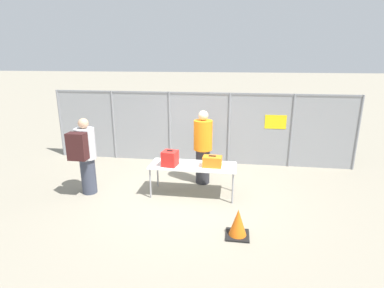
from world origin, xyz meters
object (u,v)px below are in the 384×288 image
at_px(inspection_table, 193,167).
at_px(suitcase_orange, 212,161).
at_px(security_worker_near, 203,146).
at_px(traveler_hooded, 85,154).
at_px(traffic_cone, 238,224).
at_px(suitcase_red, 170,158).
at_px(utility_trailer, 260,141).

distance_m(inspection_table, suitcase_orange, 0.48).
xyz_separation_m(suitcase_orange, security_worker_near, (-0.30, 0.74, 0.12)).
height_order(traveler_hooded, traffic_cone, traveler_hooded).
distance_m(suitcase_orange, security_worker_near, 0.81).
xyz_separation_m(security_worker_near, traffic_cone, (0.89, -2.29, -0.72)).
bearing_deg(suitcase_red, traveler_hooded, -173.38).
relative_size(inspection_table, suitcase_orange, 4.61).
bearing_deg(security_worker_near, inspection_table, 93.18).
bearing_deg(suitcase_orange, suitcase_red, -174.95).
bearing_deg(security_worker_near, suitcase_red, 66.45).
xyz_separation_m(suitcase_orange, utility_trailer, (1.32, 3.53, -0.43)).
xyz_separation_m(inspection_table, utility_trailer, (1.76, 3.51, -0.26)).
height_order(suitcase_red, traveler_hooded, traveler_hooded).
relative_size(inspection_table, suitcase_red, 5.35).
bearing_deg(inspection_table, suitcase_orange, -2.66).
bearing_deg(utility_trailer, suitcase_orange, -110.45).
xyz_separation_m(suitcase_red, suitcase_orange, (0.95, 0.08, -0.05)).
bearing_deg(security_worker_near, traffic_cone, 126.11).
bearing_deg(traveler_hooded, traffic_cone, -37.82).
bearing_deg(traveler_hooded, security_worker_near, 4.02).
relative_size(suitcase_orange, traffic_cone, 0.81).
xyz_separation_m(inspection_table, traveler_hooded, (-2.43, -0.33, 0.31)).
height_order(inspection_table, traffic_cone, inspection_table).
bearing_deg(traffic_cone, inspection_table, 123.57).
bearing_deg(suitcase_orange, traffic_cone, -68.94).
xyz_separation_m(suitcase_red, traffic_cone, (1.55, -1.47, -0.66)).
bearing_deg(utility_trailer, inspection_table, -116.65).
bearing_deg(traffic_cone, traveler_hooded, 160.31).
xyz_separation_m(suitcase_orange, traveler_hooded, (-2.88, -0.31, 0.14)).
relative_size(inspection_table, traffic_cone, 3.75).
xyz_separation_m(inspection_table, suitcase_red, (-0.51, -0.10, 0.22)).
bearing_deg(traveler_hooded, utility_trailer, 24.36).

